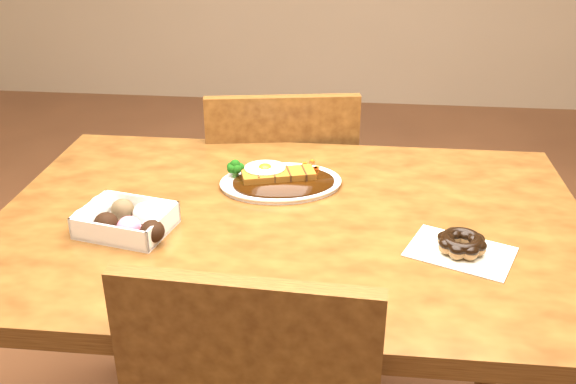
# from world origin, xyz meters

# --- Properties ---
(table) EXTENTS (1.20, 0.80, 0.75)m
(table) POSITION_xyz_m (0.00, 0.00, 0.65)
(table) COLOR #44230D
(table) RESTS_ON ground
(chair_far) EXTENTS (0.48, 0.48, 0.87)m
(chair_far) POSITION_xyz_m (-0.08, 0.54, 0.48)
(chair_far) COLOR #44230D
(chair_far) RESTS_ON ground
(katsu_curry_plate) EXTENTS (0.30, 0.24, 0.05)m
(katsu_curry_plate) POSITION_xyz_m (-0.04, 0.15, 0.76)
(katsu_curry_plate) COLOR white
(katsu_curry_plate) RESTS_ON table
(donut_box) EXTENTS (0.20, 0.16, 0.05)m
(donut_box) POSITION_xyz_m (-0.32, -0.09, 0.77)
(donut_box) COLOR white
(donut_box) RESTS_ON table
(pon_de_ring) EXTENTS (0.22, 0.19, 0.04)m
(pon_de_ring) POSITION_xyz_m (0.33, -0.10, 0.77)
(pon_de_ring) COLOR silver
(pon_de_ring) RESTS_ON table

